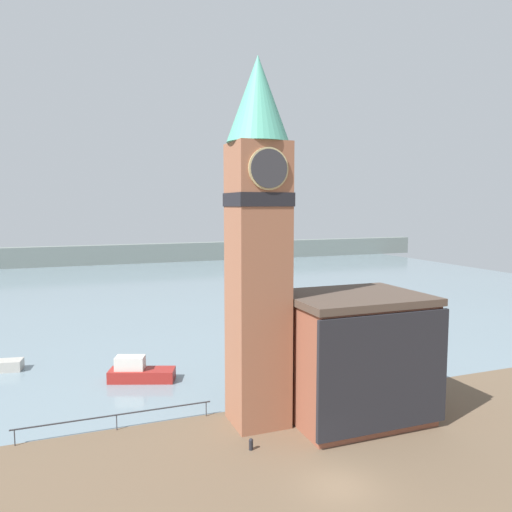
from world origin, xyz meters
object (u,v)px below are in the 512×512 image
Objects in this scene: boat_near at (139,372)px; mooring_bollard_near at (251,444)px; pier_building at (354,356)px; clock_tower at (258,234)px.

boat_near is 15.70m from mooring_bollard_near.
mooring_bollard_near is (-8.58, -2.00, -4.07)m from pier_building.
boat_near reaches higher than mooring_bollard_near.
clock_tower is 33.73× the size of mooring_bollard_near.
mooring_bollard_near is at bearing -51.96° from boat_near.
clock_tower is 2.55× the size of pier_building.
clock_tower is at bearing -39.42° from boat_near.
boat_near is (-13.34, 12.96, -3.68)m from pier_building.
pier_building is 18.96m from boat_near.
clock_tower is at bearing 62.70° from mooring_bollard_near.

